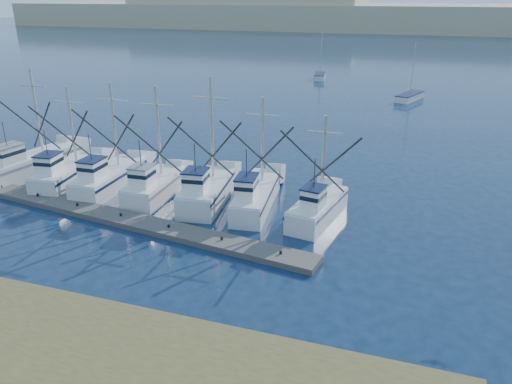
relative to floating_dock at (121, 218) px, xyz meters
The scene contains 6 objects.
ground 11.51m from the floating_dock, 28.92° to the right, with size 500.00×500.00×0.00m, color #0C1F37.
floating_dock is the anchor object (origin of this frame).
dune_ridge 204.74m from the floating_dock, 87.18° to the left, with size 360.00×60.00×10.00m, color tan.
trawler_fleet 5.02m from the floating_dock, 102.20° to the left, with size 28.71×9.28×9.18m.
sailboat_near 52.38m from the floating_dock, 71.16° to the left, with size 3.96×6.73×8.10m.
sailboat_far 64.38m from the floating_dock, 89.56° to the left, with size 2.62×5.71×8.10m.
Camera 1 is at (8.63, -21.02, 14.62)m, focal length 35.00 mm.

